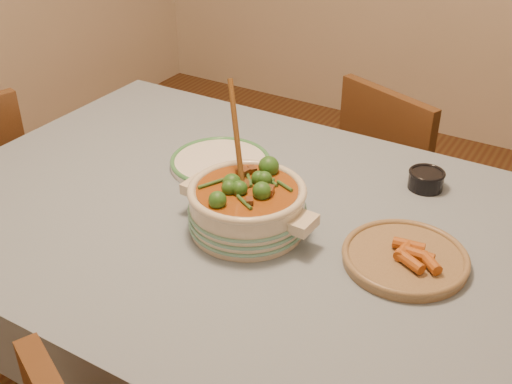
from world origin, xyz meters
TOP-DOWN VIEW (x-y plane):
  - dining_table at (0.00, 0.00)m, footprint 1.68×1.08m
  - stew_casserole at (-0.02, -0.05)m, footprint 0.34×0.27m
  - white_plate at (-0.24, 0.17)m, footprint 0.30×0.30m
  - condiment_bowl at (0.27, 0.34)m, footprint 0.09×0.09m
  - fried_plate at (0.33, 0.02)m, footprint 0.28×0.28m
  - chair_far at (0.04, 0.85)m, footprint 0.49×0.49m

SIDE VIEW (x-z plane):
  - chair_far at x=0.04m, z-range 0.05..0.87m
  - dining_table at x=0.00m, z-range 0.29..1.04m
  - white_plate at x=-0.24m, z-range 0.76..0.78m
  - fried_plate at x=0.33m, z-range 0.75..0.80m
  - condiment_bowl at x=0.27m, z-range 0.76..0.81m
  - stew_casserole at x=-0.02m, z-range 0.67..0.98m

